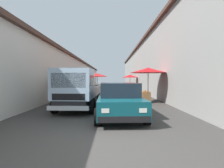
% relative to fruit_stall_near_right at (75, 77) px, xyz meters
% --- Properties ---
extents(ground, '(90.00, 90.00, 0.00)m').
position_rel_fruit_stall_near_right_xyz_m(ground, '(6.07, -2.20, -1.79)').
color(ground, '#3D3A38').
extents(building_left_whitewash, '(49.80, 7.50, 4.23)m').
position_rel_fruit_stall_near_right_xyz_m(building_left_whitewash, '(8.32, 5.21, 0.33)').
color(building_left_whitewash, beige).
rests_on(building_left_whitewash, ground).
extents(building_right_concrete, '(49.80, 7.50, 6.18)m').
position_rel_fruit_stall_near_right_xyz_m(building_right_concrete, '(8.32, -9.61, 1.31)').
color(building_right_concrete, gray).
rests_on(building_right_concrete, ground).
extents(fruit_stall_near_right, '(2.63, 2.63, 2.27)m').
position_rel_fruit_stall_near_right_xyz_m(fruit_stall_near_right, '(0.00, 0.00, 0.00)').
color(fruit_stall_near_right, '#9E9EA3').
rests_on(fruit_stall_near_right, ground).
extents(fruit_stall_far_left, '(2.44, 2.44, 2.47)m').
position_rel_fruit_stall_near_right_xyz_m(fruit_stall_far_left, '(-0.07, -5.01, 0.14)').
color(fruit_stall_far_left, '#9E9EA3').
rests_on(fruit_stall_far_left, ground).
extents(fruit_stall_near_left, '(2.68, 2.68, 2.45)m').
position_rel_fruit_stall_near_right_xyz_m(fruit_stall_near_left, '(10.55, -0.60, 0.15)').
color(fruit_stall_near_left, '#9E9EA3').
rests_on(fruit_stall_near_left, ground).
extents(fruit_stall_far_right, '(2.69, 2.69, 2.33)m').
position_rel_fruit_stall_near_right_xyz_m(fruit_stall_far_right, '(5.33, -0.67, 0.03)').
color(fruit_stall_far_right, '#9E9EA3').
rests_on(fruit_stall_far_right, ground).
extents(fruit_stall_mid_lane, '(2.37, 2.37, 2.33)m').
position_rel_fruit_stall_near_right_xyz_m(fruit_stall_mid_lane, '(11.80, -5.09, -0.04)').
color(fruit_stall_mid_lane, '#9E9EA3').
rests_on(fruit_stall_mid_lane, ground).
extents(hatchback_car, '(3.98, 2.06, 1.45)m').
position_rel_fruit_stall_near_right_xyz_m(hatchback_car, '(-4.35, -2.86, -1.05)').
color(hatchback_car, '#0F4C56').
rests_on(hatchback_car, ground).
extents(delivery_truck, '(4.99, 2.13, 2.08)m').
position_rel_fruit_stall_near_right_xyz_m(delivery_truck, '(-3.10, -0.80, -0.75)').
color(delivery_truck, black).
rests_on(delivery_truck, ground).
extents(vendor_by_crates, '(0.63, 0.36, 1.69)m').
position_rel_fruit_stall_near_right_xyz_m(vendor_by_crates, '(7.60, 0.90, -0.80)').
color(vendor_by_crates, navy).
rests_on(vendor_by_crates, ground).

